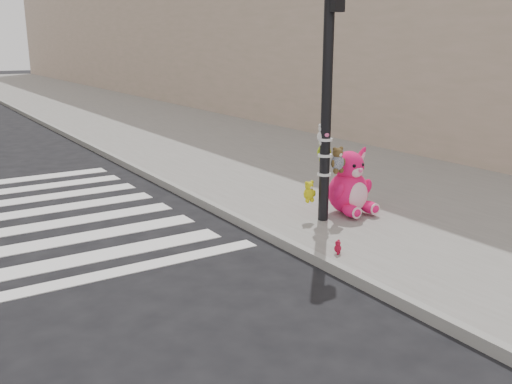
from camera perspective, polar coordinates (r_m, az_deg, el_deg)
ground at (r=6.49m, az=-1.36°, el=-11.75°), size 120.00×120.00×0.00m
sidewalk_near at (r=17.21m, az=-4.39°, el=5.28°), size 7.00×80.00×0.14m
curb_edge at (r=15.91m, az=-15.42°, el=4.00°), size 0.12×80.00×0.15m
signal_pole at (r=8.88m, az=7.08°, el=7.54°), size 0.68×0.50×4.00m
pink_bunny at (r=9.51m, az=9.36°, el=0.54°), size 0.78×0.81×1.11m
red_teddy at (r=7.75m, az=8.18°, el=-5.46°), size 0.16×0.15×0.20m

